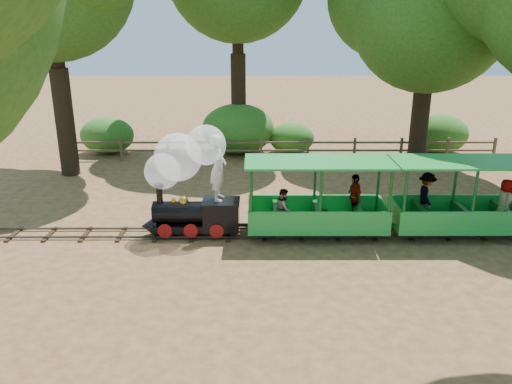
{
  "coord_description": "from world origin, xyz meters",
  "views": [
    {
      "loc": [
        -1.26,
        -12.81,
        5.61
      ],
      "look_at": [
        -1.24,
        0.5,
        1.1
      ],
      "focal_mm": 35.0,
      "sensor_mm": 36.0,
      "label": 1
    }
  ],
  "objects_px": {
    "carriage_front": "(319,207)",
    "fence": "(285,148)",
    "locomotive": "(188,173)",
    "carriage_rear": "(459,205)"
  },
  "relations": [
    {
      "from": "locomotive",
      "to": "fence",
      "type": "xyz_separation_m",
      "value": [
        3.07,
        7.92,
        -1.2
      ]
    },
    {
      "from": "locomotive",
      "to": "carriage_rear",
      "type": "height_order",
      "value": "locomotive"
    },
    {
      "from": "carriage_front",
      "to": "carriage_rear",
      "type": "distance_m",
      "value": 3.88
    },
    {
      "from": "locomotive",
      "to": "carriage_front",
      "type": "bearing_deg",
      "value": -1.33
    },
    {
      "from": "carriage_front",
      "to": "fence",
      "type": "height_order",
      "value": "carriage_front"
    },
    {
      "from": "carriage_front",
      "to": "carriage_rear",
      "type": "height_order",
      "value": "same"
    },
    {
      "from": "carriage_front",
      "to": "carriage_rear",
      "type": "bearing_deg",
      "value": 0.9
    },
    {
      "from": "carriage_front",
      "to": "fence",
      "type": "distance_m",
      "value": 8.02
    },
    {
      "from": "locomotive",
      "to": "fence",
      "type": "bearing_deg",
      "value": 68.79
    },
    {
      "from": "carriage_rear",
      "to": "fence",
      "type": "height_order",
      "value": "carriage_rear"
    }
  ]
}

